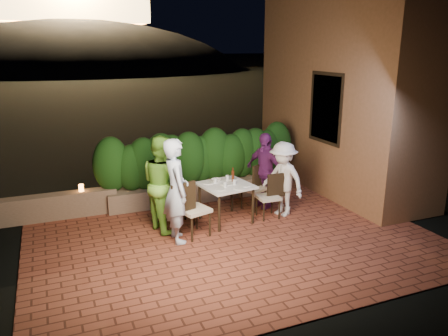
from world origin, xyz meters
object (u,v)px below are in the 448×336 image
chair_right_back (254,188)px  chair_left_back (182,203)px  bowl (216,180)px  parapet_lamp (81,188)px  beer_bottle (233,175)px  diner_blue (176,191)px  chair_right_front (268,196)px  chair_left_front (194,208)px  dining_table (226,203)px  diner_green (163,183)px  diner_white (283,179)px  diner_purple (264,170)px

chair_right_back → chair_left_back: bearing=-15.7°
bowl → parapet_lamp: bowl is taller
beer_bottle → diner_blue: 1.45m
chair_right_front → chair_right_back: 0.55m
chair_left_front → parapet_lamp: 2.54m
bowl → diner_blue: size_ratio=0.10×
bowl → chair_left_front: (-0.69, -0.68, -0.26)m
dining_table → beer_bottle: size_ratio=3.21×
chair_left_front → diner_blue: (-0.34, -0.06, 0.40)m
chair_right_front → diner_green: size_ratio=0.50×
bowl → chair_right_back: bearing=9.0°
chair_left_front → diner_white: diner_white is taller
beer_bottle → chair_left_back: 1.14m
diner_blue → chair_right_front: bearing=-79.7°
dining_table → chair_right_back: 0.90m
bowl → chair_right_front: chair_right_front is taller
diner_white → parapet_lamp: diner_white is taller
dining_table → diner_white: diner_white is taller
chair_left_front → chair_left_back: size_ratio=1.18×
diner_white → dining_table: bearing=-116.1°
beer_bottle → diner_purple: bearing=21.4°
dining_table → chair_left_back: bearing=170.5°
beer_bottle → chair_right_front: 0.83m
bowl → diner_blue: bearing=-144.0°
dining_table → chair_left_front: chair_left_front is taller
diner_blue → parapet_lamp: size_ratio=13.06×
diner_blue → diner_white: size_ratio=1.21×
chair_left_front → parapet_lamp: bearing=117.0°
chair_right_back → diner_purple: (0.27, 0.05, 0.34)m
chair_left_back → diner_purple: (1.91, 0.32, 0.36)m
bowl → diner_blue: 1.28m
chair_right_front → dining_table: bearing=-7.7°
diner_green → diner_purple: diner_green is taller
chair_left_front → parapet_lamp: size_ratio=7.39×
dining_table → diner_purple: bearing=23.5°
diner_green → diner_blue: bearing=175.2°
dining_table → bowl: 0.49m
diner_blue → diner_green: bearing=8.5°
chair_right_back → diner_purple: bearing=166.1°
chair_left_front → dining_table: bearing=10.7°
diner_blue → bowl: bearing=-53.4°
bowl → chair_left_front: size_ratio=0.18×
chair_left_front → diner_blue: bearing=173.4°
chair_right_front → chair_right_back: bearing=-82.7°
bowl → chair_right_front: size_ratio=0.21×
beer_bottle → chair_right_back: beer_bottle is taller
diner_white → diner_purple: (-0.12, 0.58, 0.04)m
dining_table → chair_right_back: chair_right_back is taller
diner_blue → diner_purple: size_ratio=1.15×
chair_left_front → diner_purple: diner_purple is taller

